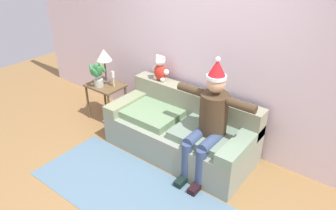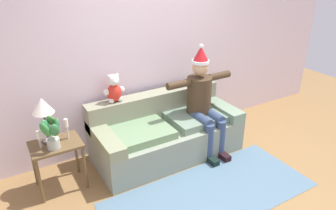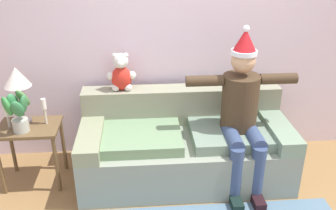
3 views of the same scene
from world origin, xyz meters
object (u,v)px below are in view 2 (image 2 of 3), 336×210
(couch, at_px, (165,132))
(person_seated, at_px, (203,99))
(side_table, at_px, (57,151))
(table_lamp, at_px, (43,108))
(teddy_bear, at_px, (114,89))
(potted_plant, at_px, (52,132))
(candle_tall, at_px, (39,137))
(candle_short, at_px, (67,126))

(couch, distance_m, person_seated, 0.69)
(side_table, bearing_deg, table_lamp, 123.13)
(teddy_bear, relative_size, side_table, 0.63)
(table_lamp, height_order, potted_plant, table_lamp)
(couch, height_order, table_lamp, table_lamp)
(table_lamp, bearing_deg, side_table, -56.87)
(side_table, height_order, candle_tall, candle_tall)
(side_table, relative_size, candle_short, 2.39)
(side_table, bearing_deg, potted_plant, -107.28)
(side_table, height_order, potted_plant, potted_plant)
(couch, xyz_separation_m, side_table, (-1.46, -0.02, 0.18))
(table_lamp, xyz_separation_m, candle_short, (0.21, -0.04, -0.27))
(candle_tall, relative_size, candle_short, 0.88)
(side_table, bearing_deg, couch, 0.90)
(teddy_bear, relative_size, candle_short, 1.51)
(couch, height_order, side_table, couch)
(teddy_bear, bearing_deg, person_seated, -22.33)
(potted_plant, bearing_deg, candle_tall, 148.59)
(couch, height_order, potted_plant, potted_plant)
(side_table, bearing_deg, teddy_bear, 19.83)
(potted_plant, xyz_separation_m, candle_short, (0.19, 0.14, -0.05))
(teddy_bear, relative_size, table_lamp, 0.70)
(person_seated, distance_m, side_table, 1.99)
(person_seated, bearing_deg, couch, 162.08)
(potted_plant, bearing_deg, teddy_bear, 24.59)
(couch, relative_size, table_lamp, 3.66)
(teddy_bear, height_order, candle_tall, teddy_bear)
(person_seated, xyz_separation_m, table_lamp, (-2.02, 0.22, 0.26))
(side_table, distance_m, potted_plant, 0.33)
(teddy_bear, bearing_deg, side_table, -160.17)
(potted_plant, height_order, candle_tall, potted_plant)
(potted_plant, relative_size, candle_tall, 1.79)
(couch, height_order, candle_short, candle_short)
(teddy_bear, xyz_separation_m, table_lamp, (-0.92, -0.23, 0.05))
(teddy_bear, xyz_separation_m, candle_short, (-0.71, -0.27, -0.21))
(person_seated, xyz_separation_m, potted_plant, (-2.00, 0.04, 0.04))
(person_seated, xyz_separation_m, candle_short, (-1.81, 0.18, -0.00))
(couch, height_order, teddy_bear, teddy_bear)
(person_seated, relative_size, candle_tall, 6.80)
(table_lamp, bearing_deg, candle_short, -11.75)
(candle_short, bearing_deg, person_seated, -5.67)
(couch, relative_size, person_seated, 1.32)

